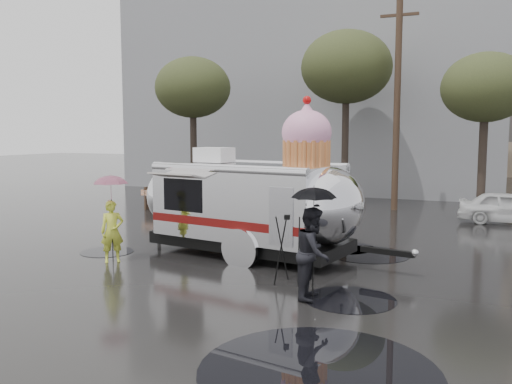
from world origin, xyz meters
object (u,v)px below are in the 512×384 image
at_px(person_left, 112,231).
at_px(tripod, 287,242).
at_px(person_right, 313,253).
at_px(airstream_trailer, 252,200).

bearing_deg(person_left, tripod, -44.20).
relative_size(person_left, tripod, 1.03).
height_order(person_right, tripod, person_right).
distance_m(person_left, tripod, 4.88).
distance_m(airstream_trailer, person_right, 4.18).
relative_size(person_right, tripod, 1.20).
relative_size(airstream_trailer, tripod, 5.14).
xyz_separation_m(airstream_trailer, person_left, (-3.00, -2.23, -0.73)).
bearing_deg(airstream_trailer, person_right, -39.23).
xyz_separation_m(airstream_trailer, tripod, (1.88, -2.30, -0.60)).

